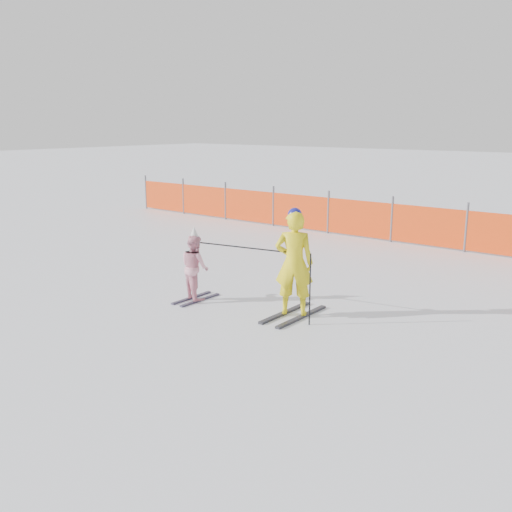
{
  "coord_description": "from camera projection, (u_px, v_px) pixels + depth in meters",
  "views": [
    {
      "loc": [
        5.75,
        -6.71,
        3.16
      ],
      "look_at": [
        0.0,
        0.5,
        1.0
      ],
      "focal_mm": 40.0,
      "sensor_mm": 36.0,
      "label": 1
    }
  ],
  "objects": [
    {
      "name": "child",
      "position": [
        195.0,
        266.0,
        10.3
      ],
      "size": [
        0.69,
        0.97,
        1.37
      ],
      "color": "black",
      "rests_on": "ground"
    },
    {
      "name": "adult",
      "position": [
        294.0,
        263.0,
        9.36
      ],
      "size": [
        0.76,
        1.37,
        1.83
      ],
      "color": "black",
      "rests_on": "ground"
    },
    {
      "name": "ski_poles",
      "position": [
        268.0,
        264.0,
        9.45
      ],
      "size": [
        2.25,
        0.35,
        1.17
      ],
      "color": "black",
      "rests_on": "ground"
    },
    {
      "name": "safety_fence",
      "position": [
        302.0,
        212.0,
        17.16
      ],
      "size": [
        14.23,
        0.06,
        1.25
      ],
      "color": "#595960",
      "rests_on": "ground"
    },
    {
      "name": "ground",
      "position": [
        237.0,
        321.0,
        9.32
      ],
      "size": [
        120.0,
        120.0,
        0.0
      ],
      "primitive_type": "plane",
      "color": "white",
      "rests_on": "ground"
    }
  ]
}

